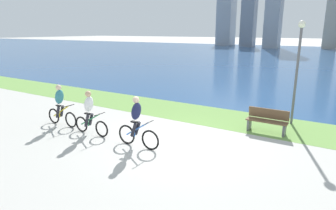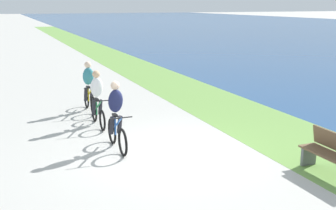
# 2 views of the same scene
# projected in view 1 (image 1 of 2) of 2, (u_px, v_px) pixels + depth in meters

# --- Properties ---
(ground_plane) EXTENTS (300.00, 300.00, 0.00)m
(ground_plane) POSITION_uv_depth(u_px,v_px,m) (175.00, 141.00, 10.16)
(ground_plane) COLOR #B2AFA8
(grass_strip_bayside) EXTENTS (120.00, 2.94, 0.01)m
(grass_strip_bayside) POSITION_uv_depth(u_px,v_px,m) (214.00, 116.00, 13.07)
(grass_strip_bayside) COLOR #6B9947
(grass_strip_bayside) RESTS_ON ground
(bay_water_surface) EXTENTS (300.00, 65.73, 0.00)m
(bay_water_surface) POSITION_uv_depth(u_px,v_px,m) (310.00, 58.00, 41.30)
(bay_water_surface) COLOR navy
(bay_water_surface) RESTS_ON ground
(cyclist_lead) EXTENTS (1.65, 0.52, 1.72)m
(cyclist_lead) POSITION_uv_depth(u_px,v_px,m) (137.00, 122.00, 9.47)
(cyclist_lead) COLOR black
(cyclist_lead) RESTS_ON ground
(cyclist_trailing) EXTENTS (1.66, 0.52, 1.65)m
(cyclist_trailing) POSITION_uv_depth(u_px,v_px,m) (90.00, 113.00, 10.63)
(cyclist_trailing) COLOR black
(cyclist_trailing) RESTS_ON ground
(cyclist_distant_rear) EXTENTS (1.68, 0.52, 1.68)m
(cyclist_distant_rear) POSITION_uv_depth(u_px,v_px,m) (60.00, 105.00, 11.66)
(cyclist_distant_rear) COLOR black
(cyclist_distant_rear) RESTS_ON ground
(bench_near_path) EXTENTS (1.50, 0.47, 0.90)m
(bench_near_path) POSITION_uv_depth(u_px,v_px,m) (267.00, 121.00, 10.96)
(bench_near_path) COLOR brown
(bench_near_path) RESTS_ON ground
(lamppost_tall) EXTENTS (0.28, 0.28, 4.13)m
(lamppost_tall) POSITION_uv_depth(u_px,v_px,m) (298.00, 59.00, 11.41)
(lamppost_tall) COLOR #595960
(lamppost_tall) RESTS_ON ground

